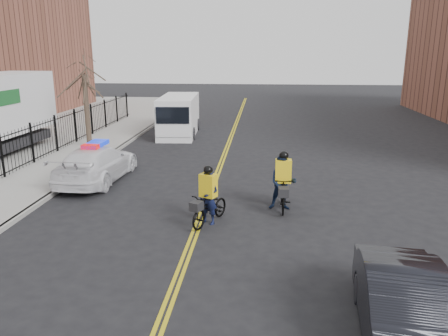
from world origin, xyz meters
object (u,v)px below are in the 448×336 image
dark_sedan (406,312)px  cyclist_far (283,187)px  police_cruiser (97,163)px  cargo_van (179,116)px  cyclist_near (208,204)px

dark_sedan → cyclist_far: size_ratio=2.11×
police_cruiser → dark_sedan: size_ratio=1.20×
cyclist_far → dark_sedan: bearing=-74.3°
cargo_van → cyclist_far: cargo_van is taller
police_cruiser → dark_sedan: (9.69, -9.99, -0.04)m
dark_sedan → cargo_van: bearing=117.8°
cargo_van → cyclist_far: 14.86m
police_cruiser → cyclist_near: 6.82m
police_cruiser → dark_sedan: 13.91m
dark_sedan → cargo_van: 22.27m
dark_sedan → cyclist_far: (-1.97, 7.21, 0.10)m
dark_sedan → cyclist_near: (-4.40, 5.69, -0.06)m
police_cruiser → cyclist_near: bearing=143.4°
police_cruiser → cargo_van: (1.49, 10.71, 0.46)m
cyclist_near → dark_sedan: bearing=-27.4°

